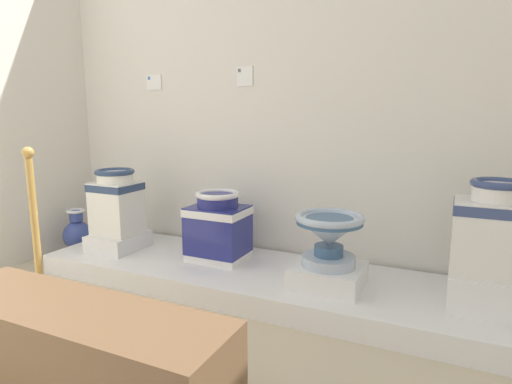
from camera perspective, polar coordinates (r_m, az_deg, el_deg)
wall_back at (r=2.99m, az=5.76°, el=16.45°), size 4.04×0.06×2.86m
display_platform at (r=2.76m, az=2.08°, el=-11.87°), size 3.16×0.79×0.14m
plinth_block_tall_cobalt at (r=3.30m, az=-17.89°, el=-6.27°), size 0.33×0.37×0.12m
antique_toilet_tall_cobalt at (r=3.23m, az=-18.19°, el=-1.04°), size 0.31×0.28×0.47m
plinth_block_squat_floral at (r=2.95m, az=-5.03°, el=-8.50°), size 0.37×0.29×0.05m
antique_toilet_squat_floral at (r=2.88m, az=-5.10°, el=-4.00°), size 0.38×0.31×0.42m
plinth_block_leftmost at (r=2.53m, az=9.59°, el=-10.97°), size 0.39×0.36×0.12m
antique_toilet_leftmost at (r=2.45m, az=9.76°, el=-5.43°), size 0.39×0.39×0.30m
plinth_block_slender_white at (r=2.48m, az=28.56°, el=-11.74°), size 0.37×0.31×0.19m
antique_toilet_slender_white at (r=2.38m, az=29.24°, el=-4.33°), size 0.38×0.28×0.48m
info_placard_first at (r=3.53m, az=-13.51°, el=14.07°), size 0.14×0.01×0.12m
info_placard_second at (r=3.10m, az=-1.54°, el=15.24°), size 0.12×0.01×0.13m
decorative_vase_spare at (r=3.74m, az=-22.79°, el=-5.24°), size 0.22×0.22×0.36m
stanchion_post_near_left at (r=2.75m, az=-27.12°, el=-8.10°), size 0.23×0.23×0.94m
museum_bench at (r=1.87m, az=-22.79°, el=-19.56°), size 1.27×0.36×0.40m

